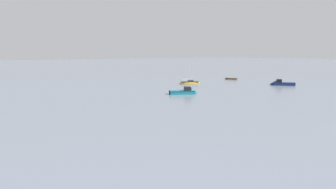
{
  "coord_description": "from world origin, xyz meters",
  "views": [
    {
      "loc": [
        -38.6,
        -15.03,
        9.22
      ],
      "look_at": [
        -2.46,
        38.26,
        0.22
      ],
      "focal_mm": 32.21,
      "sensor_mm": 36.0,
      "label": 1
    }
  ],
  "objects_px": {
    "motorboat_moored_3": "(280,84)",
    "sailboat_moored_0": "(190,83)",
    "motorboat_moored_0": "(186,92)",
    "rowboat_moored_0": "(231,79)"
  },
  "relations": [
    {
      "from": "motorboat_moored_3",
      "to": "sailboat_moored_0",
      "type": "height_order",
      "value": "sailboat_moored_0"
    },
    {
      "from": "motorboat_moored_0",
      "to": "sailboat_moored_0",
      "type": "xyz_separation_m",
      "value": [
        14.31,
        16.8,
        -0.06
      ]
    },
    {
      "from": "motorboat_moored_0",
      "to": "rowboat_moored_0",
      "type": "height_order",
      "value": "motorboat_moored_0"
    },
    {
      "from": "rowboat_moored_0",
      "to": "motorboat_moored_0",
      "type": "bearing_deg",
      "value": 96.82
    },
    {
      "from": "motorboat_moored_0",
      "to": "sailboat_moored_0",
      "type": "height_order",
      "value": "sailboat_moored_0"
    },
    {
      "from": "motorboat_moored_3",
      "to": "sailboat_moored_0",
      "type": "distance_m",
      "value": 25.62
    },
    {
      "from": "motorboat_moored_0",
      "to": "motorboat_moored_3",
      "type": "height_order",
      "value": "motorboat_moored_3"
    },
    {
      "from": "sailboat_moored_0",
      "to": "motorboat_moored_3",
      "type": "bearing_deg",
      "value": -20.1
    },
    {
      "from": "motorboat_moored_0",
      "to": "motorboat_moored_3",
      "type": "distance_m",
      "value": 33.11
    },
    {
      "from": "rowboat_moored_0",
      "to": "motorboat_moored_3",
      "type": "bearing_deg",
      "value": 151.71
    }
  ]
}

